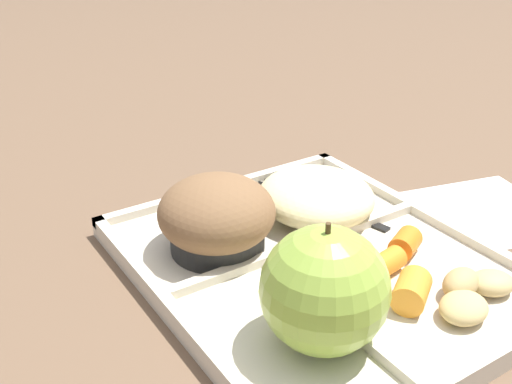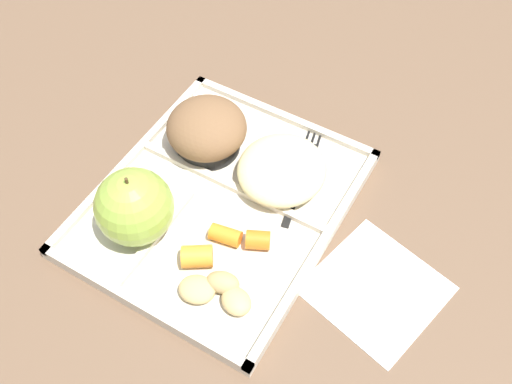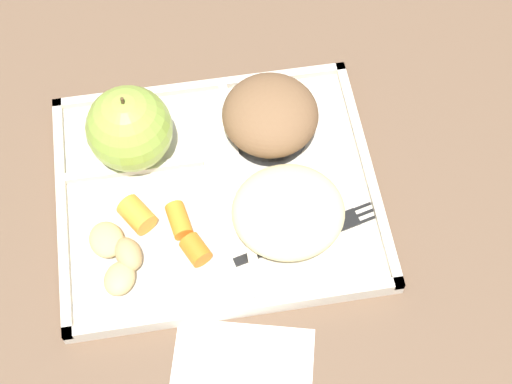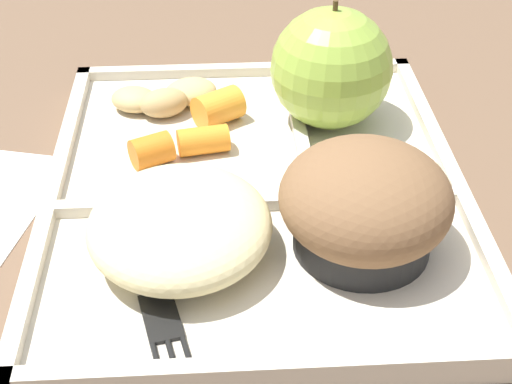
{
  "view_description": "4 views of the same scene",
  "coord_description": "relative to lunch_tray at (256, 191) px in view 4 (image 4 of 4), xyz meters",
  "views": [
    {
      "loc": [
        -0.34,
        0.28,
        0.3
      ],
      "look_at": [
        0.06,
        0.02,
        0.06
      ],
      "focal_mm": 43.9,
      "sensor_mm": 36.0,
      "label": 1
    },
    {
      "loc": [
        -0.32,
        -0.24,
        0.57
      ],
      "look_at": [
        0.02,
        -0.04,
        0.03
      ],
      "focal_mm": 40.85,
      "sensor_mm": 36.0,
      "label": 2
    },
    {
      "loc": [
        -0.02,
        -0.4,
        0.7
      ],
      "look_at": [
        0.04,
        -0.02,
        0.04
      ],
      "focal_mm": 55.1,
      "sensor_mm": 36.0,
      "label": 3
    },
    {
      "loc": [
        0.4,
        -0.02,
        0.3
      ],
      "look_at": [
        0.05,
        -0.0,
        0.05
      ],
      "focal_mm": 52.68,
      "sensor_mm": 36.0,
      "label": 4
    }
  ],
  "objects": [
    {
      "name": "meatball_front",
      "position": [
        0.08,
        -0.03,
        0.02
      ],
      "size": [
        0.03,
        0.03,
        0.03
      ],
      "primitive_type": "sphere",
      "color": "#755B4C",
      "rests_on": "lunch_tray"
    },
    {
      "name": "egg_noodle_pile",
      "position": [
        0.06,
        -0.05,
        0.03
      ],
      "size": [
        0.11,
        0.11,
        0.04
      ],
      "primitive_type": "ellipsoid",
      "color": "beige",
      "rests_on": "lunch_tray"
    },
    {
      "name": "meatball_center",
      "position": [
        0.09,
        -0.04,
        0.02
      ],
      "size": [
        0.04,
        0.04,
        0.04
      ],
      "primitive_type": "sphere",
      "color": "brown",
      "rests_on": "lunch_tray"
    },
    {
      "name": "potato_chunk_small",
      "position": [
        -0.09,
        -0.06,
        0.02
      ],
      "size": [
        0.03,
        0.04,
        0.02
      ],
      "primitive_type": "ellipsoid",
      "rotation": [
        0.0,
        0.0,
        4.99
      ],
      "color": "tan",
      "rests_on": "lunch_tray"
    },
    {
      "name": "carrot_slice_tilted",
      "position": [
        -0.03,
        -0.07,
        0.02
      ],
      "size": [
        0.03,
        0.03,
        0.02
      ],
      "primitive_type": "cylinder",
      "rotation": [
        0.0,
        1.57,
        5.16
      ],
      "color": "orange",
      "rests_on": "lunch_tray"
    },
    {
      "name": "meatball_back",
      "position": [
        0.06,
        -0.05,
        0.02
      ],
      "size": [
        0.04,
        0.04,
        0.04
      ],
      "primitive_type": "sphere",
      "color": "brown",
      "rests_on": "lunch_tray"
    },
    {
      "name": "potato_chunk_wedge",
      "position": [
        -0.1,
        -0.09,
        0.01
      ],
      "size": [
        0.04,
        0.04,
        0.02
      ],
      "primitive_type": "ellipsoid",
      "rotation": [
        0.0,
        0.0,
        5.89
      ],
      "color": "tan",
      "rests_on": "lunch_tray"
    },
    {
      "name": "potato_chunk_golden",
      "position": [
        -0.11,
        -0.04,
        0.01
      ],
      "size": [
        0.04,
        0.05,
        0.02
      ],
      "primitive_type": "ellipsoid",
      "rotation": [
        0.0,
        0.0,
        4.97
      ],
      "color": "tan",
      "rests_on": "lunch_tray"
    },
    {
      "name": "green_apple",
      "position": [
        -0.08,
        0.06,
        0.05
      ],
      "size": [
        0.09,
        0.09,
        0.09
      ],
      "color": "#93B742",
      "rests_on": "lunch_tray"
    },
    {
      "name": "plastic_fork",
      "position": [
        0.09,
        -0.06,
        0.01
      ],
      "size": [
        0.15,
        0.05,
        0.0
      ],
      "color": "black",
      "rests_on": "lunch_tray"
    },
    {
      "name": "lunch_tray",
      "position": [
        0.0,
        0.0,
        0.0
      ],
      "size": [
        0.32,
        0.27,
        0.02
      ],
      "color": "beige",
      "rests_on": "ground"
    },
    {
      "name": "carrot_slice_large",
      "position": [
        -0.08,
        -0.02,
        0.02
      ],
      "size": [
        0.04,
        0.04,
        0.02
      ],
      "primitive_type": "cylinder",
      "rotation": [
        0.0,
        1.57,
        2.14
      ],
      "color": "orange",
      "rests_on": "lunch_tray"
    },
    {
      "name": "ground",
      "position": [
        0.0,
        -0.0,
        -0.01
      ],
      "size": [
        6.0,
        6.0,
        0.0
      ],
      "primitive_type": "plane",
      "color": "brown"
    },
    {
      "name": "bran_muffin",
      "position": [
        0.06,
        0.06,
        0.03
      ],
      "size": [
        0.1,
        0.1,
        0.07
      ],
      "color": "black",
      "rests_on": "lunch_tray"
    },
    {
      "name": "carrot_slice_small",
      "position": [
        -0.04,
        -0.03,
        0.01
      ],
      "size": [
        0.03,
        0.04,
        0.02
      ],
      "primitive_type": "cylinder",
      "rotation": [
        0.0,
        1.57,
        1.75
      ],
      "color": "orange",
      "rests_on": "lunch_tray"
    },
    {
      "name": "meatball_side",
      "position": [
        0.07,
        -0.04,
        0.02
      ],
      "size": [
        0.04,
        0.04,
        0.04
      ],
      "primitive_type": "sphere",
      "color": "brown",
      "rests_on": "lunch_tray"
    }
  ]
}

